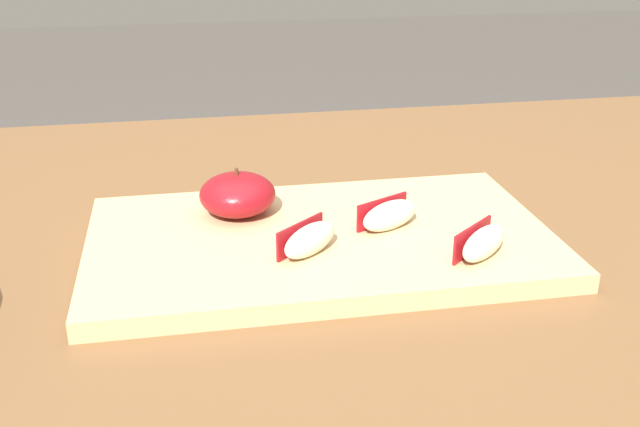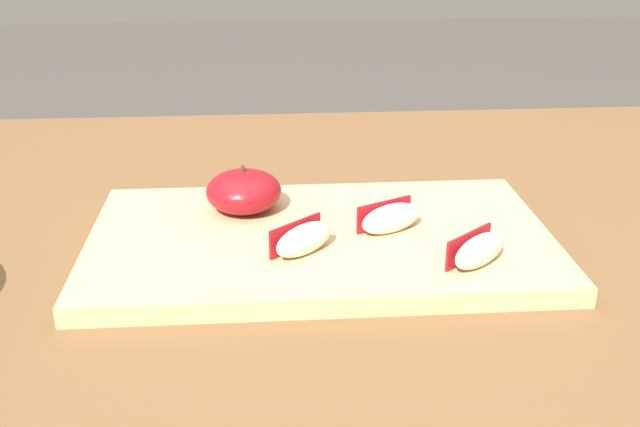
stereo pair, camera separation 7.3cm
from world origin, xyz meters
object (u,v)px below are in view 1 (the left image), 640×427
apple_half_skin_up (238,194)px  apple_wedge_front (389,215)px  cutting_board (320,241)px  apple_wedge_middle (483,243)px  apple_wedge_near_knife (309,240)px

apple_half_skin_up → apple_wedge_front: size_ratio=1.13×
apple_wedge_front → apple_half_skin_up: bearing=155.7°
cutting_board → apple_wedge_front: apple_wedge_front is taller
apple_half_skin_up → apple_wedge_middle: bearing=-34.1°
apple_half_skin_up → apple_wedge_near_knife: size_ratio=1.20×
apple_wedge_near_knife → apple_wedge_front: bearing=25.5°
apple_wedge_middle → apple_wedge_front: (-0.07, 0.08, 0.00)m
apple_wedge_front → apple_wedge_near_knife: size_ratio=1.06×
cutting_board → apple_wedge_middle: size_ratio=6.88×
cutting_board → apple_wedge_near_knife: bearing=-112.3°
apple_wedge_near_knife → apple_half_skin_up: bearing=117.8°
cutting_board → apple_wedge_near_knife: size_ratio=6.92×
apple_half_skin_up → apple_wedge_front: apple_half_skin_up is taller
apple_wedge_middle → apple_wedge_near_knife: same height
cutting_board → apple_wedge_near_knife: 0.05m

